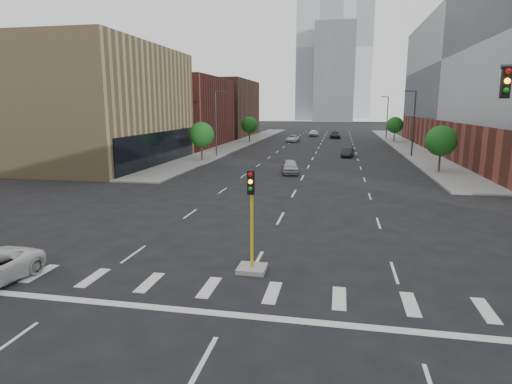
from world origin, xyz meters
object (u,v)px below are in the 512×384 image
(median_traffic_signal, at_px, (252,250))
(car_deep_right, at_px, (335,135))
(car_far_left, at_px, (293,138))
(car_distant, at_px, (314,133))
(car_near_left, at_px, (290,167))
(car_mid_right, at_px, (348,152))

(median_traffic_signal, bearing_deg, car_deep_right, 88.25)
(car_far_left, height_order, car_distant, car_distant)
(car_far_left, bearing_deg, car_deep_right, 55.51)
(car_deep_right, xyz_separation_m, car_distant, (-4.97, 5.24, 0.06))
(car_deep_right, height_order, car_distant, car_distant)
(median_traffic_signal, height_order, car_far_left, median_traffic_signal)
(median_traffic_signal, xyz_separation_m, car_far_left, (-5.71, 68.42, -0.29))
(car_near_left, bearing_deg, median_traffic_signal, -95.56)
(median_traffic_signal, bearing_deg, car_distant, 91.71)
(car_deep_right, bearing_deg, car_mid_right, -90.01)
(car_far_left, distance_m, car_deep_right, 13.94)
(car_distant, bearing_deg, car_near_left, -85.10)
(car_near_left, relative_size, car_distant, 0.89)
(car_deep_right, bearing_deg, median_traffic_signal, -95.33)
(car_distant, bearing_deg, car_mid_right, -76.16)
(car_far_left, bearing_deg, median_traffic_signal, -83.98)
(car_mid_right, bearing_deg, median_traffic_signal, -88.57)
(car_near_left, relative_size, car_deep_right, 0.82)
(car_near_left, xyz_separation_m, car_deep_right, (3.93, 52.29, 0.03))
(car_far_left, xyz_separation_m, car_distant, (3.17, 16.55, 0.14))
(median_traffic_signal, relative_size, car_far_left, 0.90)
(car_near_left, height_order, car_far_left, car_near_left)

